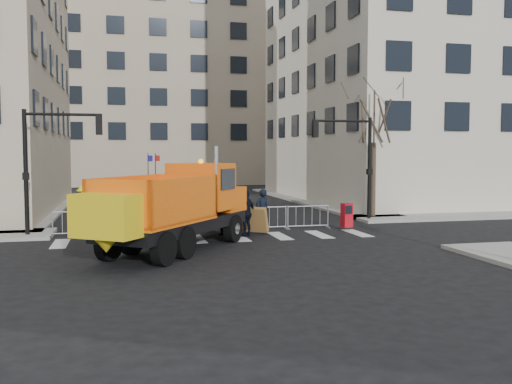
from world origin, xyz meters
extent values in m
plane|color=black|center=(0.00, 0.00, 0.00)|extent=(120.00, 120.00, 0.00)
cube|color=gray|center=(0.00, 8.50, 0.07)|extent=(64.00, 5.00, 0.15)
cube|color=tan|center=(0.00, 52.00, 12.00)|extent=(30.00, 18.00, 24.00)
cylinder|color=black|center=(-8.00, 7.50, 2.70)|extent=(0.18, 0.18, 5.40)
cylinder|color=black|center=(8.50, 9.50, 2.70)|extent=(0.18, 0.18, 5.40)
cube|color=black|center=(-2.19, 2.84, 0.96)|extent=(6.14, 7.23, 0.45)
cylinder|color=black|center=(-1.50, 5.58, 0.55)|extent=(0.94, 1.10, 1.11)
cylinder|color=black|center=(0.21, 4.33, 0.55)|extent=(0.94, 1.10, 1.11)
cylinder|color=black|center=(-3.81, 2.40, 0.55)|extent=(0.94, 1.10, 1.11)
cylinder|color=black|center=(-2.10, 1.15, 0.55)|extent=(0.94, 1.10, 1.11)
cylinder|color=black|center=(-4.58, 1.34, 0.55)|extent=(0.94, 1.10, 1.11)
cylinder|color=black|center=(-2.87, 0.10, 0.55)|extent=(0.94, 1.10, 1.11)
cube|color=#F3600D|center=(-0.29, 5.44, 1.66)|extent=(2.66, 2.55, 1.01)
cube|color=#F3600D|center=(-1.06, 4.38, 2.27)|extent=(2.82, 2.67, 1.81)
cylinder|color=silver|center=(-0.65, 3.15, 2.62)|extent=(0.14, 0.14, 2.42)
cube|color=#F3600D|center=(-3.01, 1.70, 2.01)|extent=(4.64, 5.06, 1.66)
cube|color=yellow|center=(-4.61, -0.50, 1.71)|extent=(2.22, 2.00, 1.31)
cube|color=brown|center=(0.72, 6.83, 0.65)|extent=(2.95, 2.37, 1.13)
imported|color=black|center=(2.10, 7.00, 0.97)|extent=(0.82, 0.68, 1.94)
imported|color=black|center=(0.19, 6.42, 0.89)|extent=(0.93, 0.77, 1.77)
imported|color=black|center=(1.06, 5.68, 1.01)|extent=(1.22, 1.16, 2.03)
imported|color=#E8F51C|center=(-5.75, 9.05, 1.13)|extent=(1.34, 0.86, 1.97)
cube|color=#B40D19|center=(6.01, 6.50, 0.70)|extent=(0.51, 0.47, 1.10)
camera|label=1|loc=(-4.22, -17.95, 3.61)|focal=40.00mm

